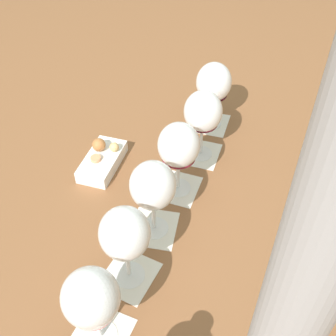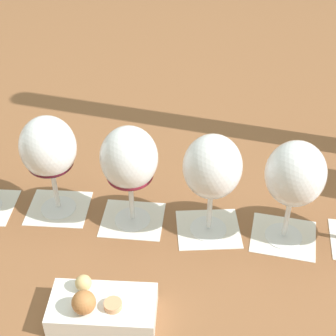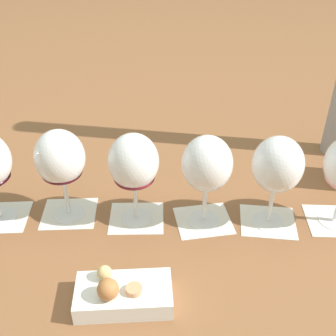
{
  "view_description": "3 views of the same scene",
  "coord_description": "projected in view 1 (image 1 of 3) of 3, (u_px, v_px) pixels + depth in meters",
  "views": [
    {
      "loc": [
        -0.23,
        -0.64,
        0.78
      ],
      "look_at": [
        -0.0,
        0.0,
        0.13
      ],
      "focal_mm": 45.0,
      "sensor_mm": 36.0,
      "label": 1
    },
    {
      "loc": [
        -0.57,
        0.38,
        0.66
      ],
      "look_at": [
        -0.0,
        0.0,
        0.13
      ],
      "focal_mm": 55.0,
      "sensor_mm": 36.0,
      "label": 2
    },
    {
      "loc": [
        -0.52,
        0.44,
        0.59
      ],
      "look_at": [
        -0.0,
        0.0,
        0.13
      ],
      "focal_mm": 45.0,
      "sensor_mm": 36.0,
      "label": 3
    }
  ],
  "objects": [
    {
      "name": "tasting_card_1",
      "position": [
        129.0,
        275.0,
        0.89
      ],
      "size": [
        0.15,
        0.15,
        0.0
      ],
      "color": "silver",
      "rests_on": "ground_plane"
    },
    {
      "name": "tasting_card_0",
      "position": [
        100.0,
        336.0,
        0.79
      ],
      "size": [
        0.15,
        0.15,
        0.0
      ],
      "color": "silver",
      "rests_on": "ground_plane"
    },
    {
      "name": "tasting_card_5",
      "position": [
        210.0,
        123.0,
        1.27
      ],
      "size": [
        0.15,
        0.15,
        0.0
      ],
      "color": "silver",
      "rests_on": "ground_plane"
    },
    {
      "name": "wine_glass_5",
      "position": [
        214.0,
        84.0,
        1.17
      ],
      "size": [
        0.1,
        0.1,
        0.2
      ],
      "color": "white",
      "rests_on": "tasting_card_5"
    },
    {
      "name": "wine_glass_3",
      "position": [
        179.0,
        148.0,
        0.98
      ],
      "size": [
        0.1,
        0.1,
        0.2
      ],
      "color": "white",
      "rests_on": "tasting_card_3"
    },
    {
      "name": "wine_glass_0",
      "position": [
        91.0,
        300.0,
        0.7
      ],
      "size": [
        0.1,
        0.1,
        0.2
      ],
      "color": "white",
      "rests_on": "tasting_card_0"
    },
    {
      "name": "tasting_card_4",
      "position": [
        200.0,
        153.0,
        1.17
      ],
      "size": [
        0.15,
        0.15,
        0.0
      ],
      "color": "silver",
      "rests_on": "ground_plane"
    },
    {
      "name": "wine_glass_2",
      "position": [
        153.0,
        188.0,
        0.89
      ],
      "size": [
        0.1,
        0.1,
        0.2
      ],
      "color": "white",
      "rests_on": "tasting_card_2"
    },
    {
      "name": "wine_glass_4",
      "position": [
        203.0,
        114.0,
        1.07
      ],
      "size": [
        0.1,
        0.1,
        0.2
      ],
      "color": "white",
      "rests_on": "tasting_card_4"
    },
    {
      "name": "ground_plane",
      "position": [
        169.0,
        206.0,
        1.03
      ],
      "size": [
        8.0,
        8.0,
        0.0
      ],
      "primitive_type": "plane",
      "color": "brown"
    },
    {
      "name": "tasting_card_2",
      "position": [
        154.0,
        228.0,
        0.98
      ],
      "size": [
        0.15,
        0.15,
        0.0
      ],
      "color": "silver",
      "rests_on": "ground_plane"
    },
    {
      "name": "snack_dish",
      "position": [
        102.0,
        159.0,
        1.12
      ],
      "size": [
        0.16,
        0.18,
        0.07
      ],
      "color": "white",
      "rests_on": "ground_plane"
    },
    {
      "name": "tasting_card_3",
      "position": [
        178.0,
        188.0,
        1.07
      ],
      "size": [
        0.15,
        0.15,
        0.0
      ],
      "color": "silver",
      "rests_on": "ground_plane"
    },
    {
      "name": "wine_glass_1",
      "position": [
        125.0,
        236.0,
        0.79
      ],
      "size": [
        0.1,
        0.1,
        0.2
      ],
      "color": "white",
      "rests_on": "tasting_card_1"
    }
  ]
}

